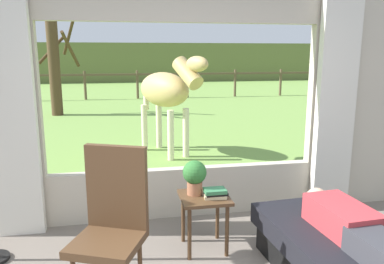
# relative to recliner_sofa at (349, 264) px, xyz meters

# --- Properties ---
(back_wall_with_window) EXTENTS (5.20, 0.12, 2.55)m
(back_wall_with_window) POSITION_rel_recliner_sofa_xyz_m (-1.01, 1.61, 1.03)
(back_wall_with_window) COLOR #BCB29E
(back_wall_with_window) RESTS_ON ground_plane
(curtain_panel_left) EXTENTS (0.44, 0.10, 2.40)m
(curtain_panel_left) POSITION_rel_recliner_sofa_xyz_m (-2.70, 1.47, 0.98)
(curtain_panel_left) COLOR silver
(curtain_panel_left) RESTS_ON ground_plane
(curtain_panel_right) EXTENTS (0.44, 0.10, 2.40)m
(curtain_panel_right) POSITION_rel_recliner_sofa_xyz_m (0.68, 1.47, 0.98)
(curtain_panel_right) COLOR silver
(curtain_panel_right) RESTS_ON ground_plane
(outdoor_pasture_lawn) EXTENTS (36.00, 21.68, 0.02)m
(outdoor_pasture_lawn) POSITION_rel_recliner_sofa_xyz_m (-1.01, 12.51, -0.21)
(outdoor_pasture_lawn) COLOR #759E47
(outdoor_pasture_lawn) RESTS_ON ground_plane
(distant_hill_ridge) EXTENTS (36.00, 2.00, 2.40)m
(distant_hill_ridge) POSITION_rel_recliner_sofa_xyz_m (-1.01, 22.35, 0.98)
(distant_hill_ridge) COLOR #626C3B
(distant_hill_ridge) RESTS_ON ground_plane
(recliner_sofa) EXTENTS (1.02, 1.76, 0.42)m
(recliner_sofa) POSITION_rel_recliner_sofa_xyz_m (0.00, 0.00, 0.00)
(recliner_sofa) COLOR black
(recliner_sofa) RESTS_ON ground_plane
(reclining_person) EXTENTS (0.38, 1.44, 0.22)m
(reclining_person) POSITION_rel_recliner_sofa_xyz_m (-0.00, -0.05, 0.30)
(reclining_person) COLOR #B23338
(reclining_person) RESTS_ON recliner_sofa
(rocking_chair) EXTENTS (0.69, 0.81, 1.12)m
(rocking_chair) POSITION_rel_recliner_sofa_xyz_m (-1.77, 0.34, 0.33)
(rocking_chair) COLOR #4C331E
(rocking_chair) RESTS_ON ground_plane
(side_table) EXTENTS (0.44, 0.44, 0.52)m
(side_table) POSITION_rel_recliner_sofa_xyz_m (-0.95, 0.82, 0.21)
(side_table) COLOR #4C331E
(side_table) RESTS_ON ground_plane
(potted_plant) EXTENTS (0.22, 0.22, 0.32)m
(potted_plant) POSITION_rel_recliner_sofa_xyz_m (-1.03, 0.88, 0.48)
(potted_plant) COLOR #9E6042
(potted_plant) RESTS_ON side_table
(book_stack) EXTENTS (0.22, 0.15, 0.08)m
(book_stack) POSITION_rel_recliner_sofa_xyz_m (-0.87, 0.77, 0.34)
(book_stack) COLOR beige
(book_stack) RESTS_ON side_table
(horse) EXTENTS (1.16, 1.75, 1.73)m
(horse) POSITION_rel_recliner_sofa_xyz_m (-0.89, 4.16, 0.94)
(horse) COLOR tan
(horse) RESTS_ON outdoor_pasture_lawn
(pasture_tree) EXTENTS (1.22, 1.40, 2.88)m
(pasture_tree) POSITION_rel_recliner_sofa_xyz_m (-3.47, 9.11, 1.23)
(pasture_tree) COLOR #4C3823
(pasture_tree) RESTS_ON outdoor_pasture_lawn
(pasture_fence_line) EXTENTS (16.10, 0.10, 1.10)m
(pasture_fence_line) POSITION_rel_recliner_sofa_xyz_m (-1.01, 12.77, 0.53)
(pasture_fence_line) COLOR brown
(pasture_fence_line) RESTS_ON outdoor_pasture_lawn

